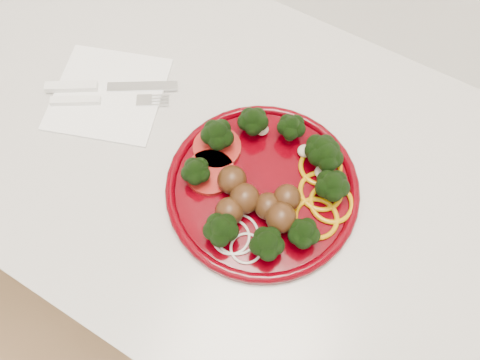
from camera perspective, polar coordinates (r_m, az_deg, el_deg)
The scene contains 5 objects.
counter at distance 1.09m, azimuth 3.62°, elevation -10.74°, with size 2.40×0.60×0.90m.
plate at distance 0.64m, azimuth 3.16°, elevation -0.58°, with size 0.27×0.27×0.06m.
napkin at distance 0.77m, azimuth -15.71°, elevation 10.12°, with size 0.17×0.17×0.00m, color white.
knife at distance 0.77m, azimuth -17.41°, elevation 10.82°, with size 0.18×0.12×0.01m.
fork at distance 0.76m, azimuth -17.86°, elevation 9.19°, with size 0.16×0.11×0.01m.
Camera 1 is at (0.09, 1.42, 1.50)m, focal length 35.00 mm.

